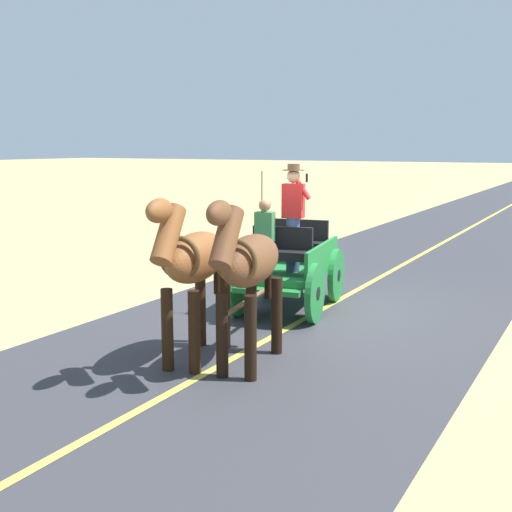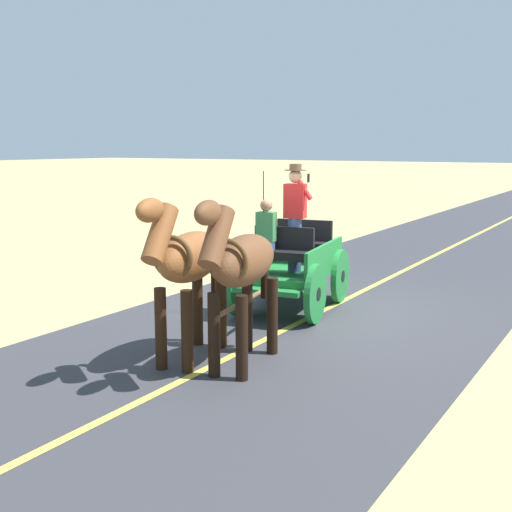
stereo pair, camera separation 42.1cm
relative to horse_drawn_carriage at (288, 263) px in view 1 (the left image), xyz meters
The scene contains 6 objects.
ground_plane 1.01m from the horse_drawn_carriage, 154.03° to the right, with size 200.00×200.00×0.00m, color tan.
road_surface 1.00m from the horse_drawn_carriage, 154.03° to the right, with size 5.93×160.00×0.01m, color #38383D.
road_centre_stripe 1.00m from the horse_drawn_carriage, 154.03° to the right, with size 0.12×160.00×0.00m, color #DBCC4C.
horse_drawn_carriage is the anchor object (origin of this frame).
horse_near_side 3.09m from the horse_drawn_carriage, 106.48° to the left, with size 0.83×2.15×2.21m.
horse_off_side 3.09m from the horse_drawn_carriage, 92.47° to the left, with size 0.86×2.15×2.21m.
Camera 1 is at (-4.27, 10.10, 2.80)m, focal length 45.73 mm.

